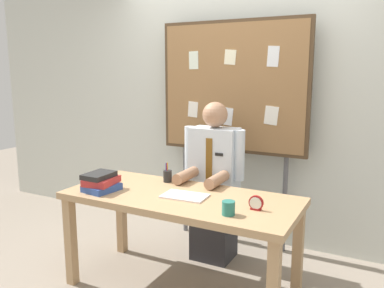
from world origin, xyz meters
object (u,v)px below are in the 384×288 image
desk_clock (256,204)px  coffee_mug (228,208)px  pen_holder (168,176)px  book_stack (101,182)px  bulletin_board (233,90)px  desk (181,207)px  person (214,188)px  open_notebook (185,196)px

desk_clock → coffee_mug: (-0.12, -0.17, 0.00)m
coffee_mug → pen_holder: bearing=147.2°
book_stack → pen_holder: bearing=53.8°
bulletin_board → desk_clock: 1.36m
desk → coffee_mug: coffee_mug is taller
bulletin_board → person: bearing=-90.0°
person → book_stack: bearing=-127.5°
desk → desk_clock: desk_clock is taller
open_notebook → bulletin_board: bearing=92.6°
pen_holder → person: bearing=50.9°
bulletin_board → pen_holder: size_ratio=13.05×
open_notebook → desk: bearing=156.1°
open_notebook → person: bearing=94.2°
book_stack → open_notebook: book_stack is taller
coffee_mug → pen_holder: pen_holder is taller
book_stack → coffee_mug: size_ratio=3.08×
desk_clock → pen_holder: 0.91m
book_stack → pen_holder: pen_holder is taller
desk → bulletin_board: bearing=90.0°
open_notebook → desk_clock: (0.54, -0.02, 0.04)m
person → coffee_mug: bearing=-59.9°
desk → bulletin_board: 1.27m
desk → coffee_mug: (0.46, -0.21, 0.14)m
bulletin_board → book_stack: bulletin_board is taller
pen_holder → open_notebook: bearing=-41.8°
coffee_mug → open_notebook: bearing=155.3°
desk_clock → desk: bearing=175.7°
person → coffee_mug: (0.46, -0.80, 0.15)m
desk → pen_holder: size_ratio=10.70×
desk → desk_clock: bearing=-4.3°
desk → book_stack: book_stack is taller
book_stack → coffee_mug: 1.05m
desk → pen_holder: pen_holder is taller
coffee_mug → book_stack: bearing=178.3°
open_notebook → coffee_mug: bearing=-24.7°
person → pen_holder: size_ratio=8.66×
bulletin_board → coffee_mug: bearing=-68.8°
bulletin_board → open_notebook: bulletin_board is taller
pen_holder → coffee_mug: bearing=-32.8°
person → coffee_mug: 0.93m
bulletin_board → book_stack: 1.46m
coffee_mug → pen_holder: (-0.73, 0.47, 0.00)m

